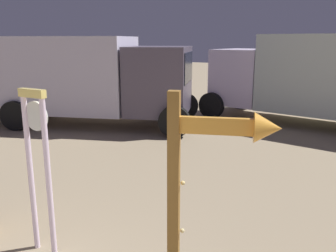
{
  "coord_description": "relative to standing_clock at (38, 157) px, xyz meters",
  "views": [
    {
      "loc": [
        2.53,
        -0.66,
        2.69
      ],
      "look_at": [
        -0.33,
        4.82,
        1.2
      ],
      "focal_mm": 38.4,
      "sensor_mm": 36.0,
      "label": 1
    }
  ],
  "objects": [
    {
      "name": "arrow_sign",
      "position": [
        2.34,
        -0.29,
        0.25
      ],
      "size": [
        0.93,
        0.44,
        2.28
      ],
      "color": "olive",
      "rests_on": "ground_plane"
    },
    {
      "name": "standing_clock",
      "position": [
        0.0,
        0.0,
        0.0
      ],
      "size": [
        0.4,
        0.11,
        2.13
      ],
      "color": "white",
      "rests_on": "ground_plane"
    },
    {
      "name": "box_truck_far",
      "position": [
        2.37,
        9.23,
        0.29
      ],
      "size": [
        7.14,
        3.45,
        2.85
      ],
      "color": "silver",
      "rests_on": "ground_plane"
    },
    {
      "name": "box_truck_near",
      "position": [
        -4.42,
        5.98,
        0.28
      ],
      "size": [
        7.27,
        4.5,
        2.78
      ],
      "color": "silver",
      "rests_on": "ground_plane"
    }
  ]
}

